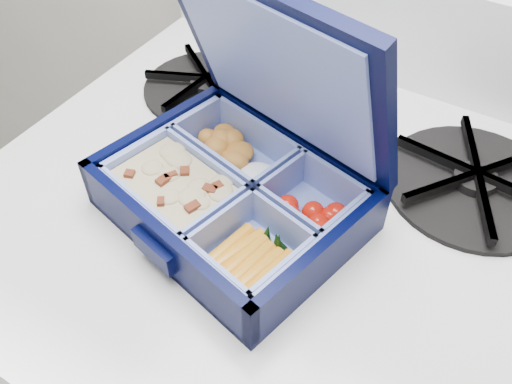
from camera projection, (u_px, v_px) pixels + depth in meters
The scene contains 5 objects.
stove at pixel (267, 371), 0.95m from camera, with size 0.62×0.62×0.93m, color silver, non-canonical shape.
bento_box at pixel (233, 196), 0.56m from camera, with size 0.25×0.19×0.06m, color black, non-canonical shape.
burner_grate at pixel (476, 178), 0.60m from camera, with size 0.20×0.20×0.03m, color black.
burner_grate_rear at pixel (207, 84), 0.72m from camera, with size 0.17×0.17×0.02m, color black.
fork at pixel (353, 166), 0.62m from camera, with size 0.03×0.20×0.01m, color silver, non-canonical shape.
Camera 1 is at (0.49, 1.30, 1.37)m, focal length 38.00 mm.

